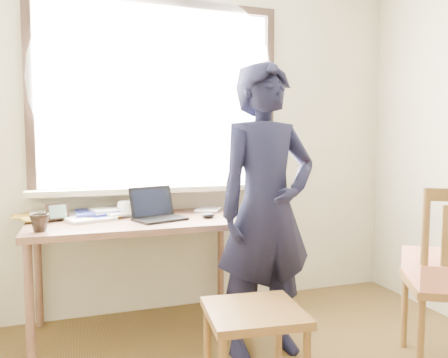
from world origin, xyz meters
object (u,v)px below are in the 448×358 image
object	(u,v)px
mug_white	(127,209)
mug_dark	(40,223)
laptop	(157,212)
person	(266,211)
desk	(141,231)
work_chair	(254,323)

from	to	relation	value
mug_white	mug_dark	xyz separation A→B (m)	(-0.53, -0.35, -0.00)
laptop	mug_dark	world-z (taller)	laptop
person	mug_white	bearing A→B (deg)	131.25
desk	laptop	size ratio (longest dim) A/B	3.77
laptop	mug_dark	distance (m)	0.72
laptop	mug_white	world-z (taller)	laptop
desk	person	size ratio (longest dim) A/B	0.82
work_chair	desk	bearing A→B (deg)	112.54
mug_white	person	bearing A→B (deg)	-42.73
work_chair	mug_white	bearing A→B (deg)	113.14
mug_white	work_chair	size ratio (longest dim) A/B	0.26
desk	mug_white	xyz separation A→B (m)	(-0.07, 0.14, 0.13)
mug_white	mug_dark	size ratio (longest dim) A/B	1.23
mug_white	mug_dark	bearing A→B (deg)	-146.70
desk	mug_dark	bearing A→B (deg)	-160.74
laptop	mug_white	bearing A→B (deg)	134.42
laptop	work_chair	bearing A→B (deg)	-72.02
desk	laptop	bearing A→B (deg)	-20.24
mug_white	work_chair	world-z (taller)	mug_white
person	work_chair	bearing A→B (deg)	-126.76
desk	person	bearing A→B (deg)	-39.18
laptop	person	distance (m)	0.76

